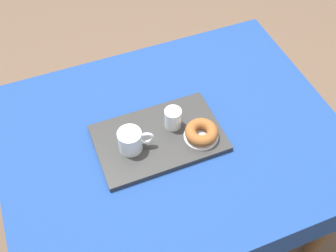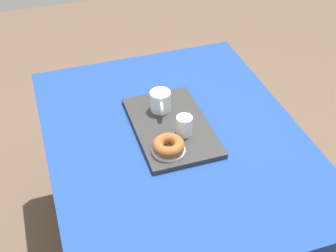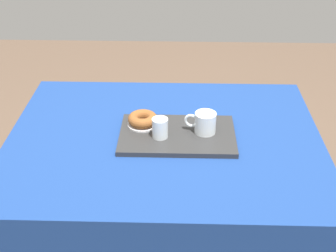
{
  "view_description": "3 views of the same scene",
  "coord_description": "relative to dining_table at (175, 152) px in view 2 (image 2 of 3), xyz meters",
  "views": [
    {
      "loc": [
        0.36,
        0.86,
        1.97
      ],
      "look_at": [
        0.01,
        -0.01,
        0.78
      ],
      "focal_mm": 43.86,
      "sensor_mm": 36.0,
      "label": 1
    },
    {
      "loc": [
        -1.32,
        0.46,
        1.94
      ],
      "look_at": [
        -0.01,
        0.03,
        0.8
      ],
      "focal_mm": 49.29,
      "sensor_mm": 36.0,
      "label": 2
    },
    {
      "loc": [
        0.06,
        -1.6,
        1.75
      ],
      "look_at": [
        0.02,
        -0.01,
        0.78
      ],
      "focal_mm": 49.47,
      "sensor_mm": 36.0,
      "label": 3
    }
  ],
  "objects": [
    {
      "name": "tea_mug_left",
      "position": [
        0.16,
        0.01,
        0.15
      ],
      "size": [
        0.13,
        0.09,
        0.09
      ],
      "color": "white",
      "rests_on": "serving_tray"
    },
    {
      "name": "water_glass_near",
      "position": [
        -0.02,
        -0.03,
        0.15
      ],
      "size": [
        0.06,
        0.06,
        0.08
      ],
      "color": "white",
      "rests_on": "serving_tray"
    },
    {
      "name": "dining_table",
      "position": [
        0.0,
        0.0,
        0.0
      ],
      "size": [
        1.29,
        1.02,
        0.73
      ],
      "color": "navy",
      "rests_on": "ground"
    },
    {
      "name": "ground_plane",
      "position": [
        0.0,
        0.0,
        -0.64
      ],
      "size": [
        6.0,
        6.0,
        0.0
      ],
      "primitive_type": "plane",
      "color": "brown"
    },
    {
      "name": "serving_tray",
      "position": [
        0.05,
        0.0,
        0.1
      ],
      "size": [
        0.47,
        0.3,
        0.02
      ],
      "primitive_type": "cube",
      "color": "#2D2D2D",
      "rests_on": "dining_table"
    },
    {
      "name": "donut_plate_left",
      "position": [
        -0.09,
        0.06,
        0.11
      ],
      "size": [
        0.13,
        0.13,
        0.01
      ],
      "primitive_type": "cylinder",
      "color": "silver",
      "rests_on": "serving_tray"
    },
    {
      "name": "sugar_donut_left",
      "position": [
        -0.09,
        0.06,
        0.14
      ],
      "size": [
        0.12,
        0.12,
        0.04
      ],
      "primitive_type": "torus",
      "color": "brown",
      "rests_on": "donut_plate_left"
    }
  ]
}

